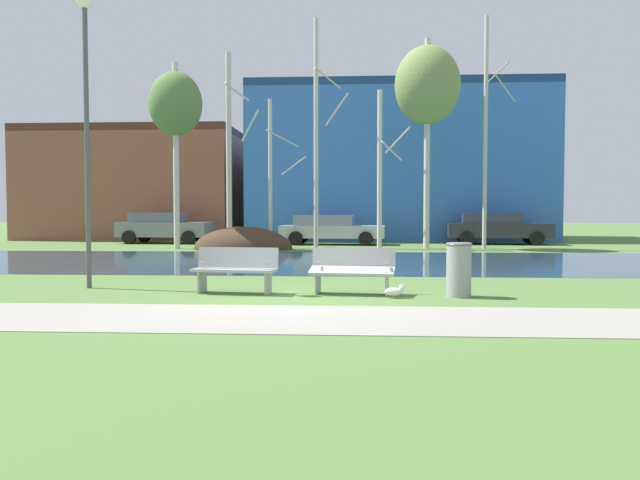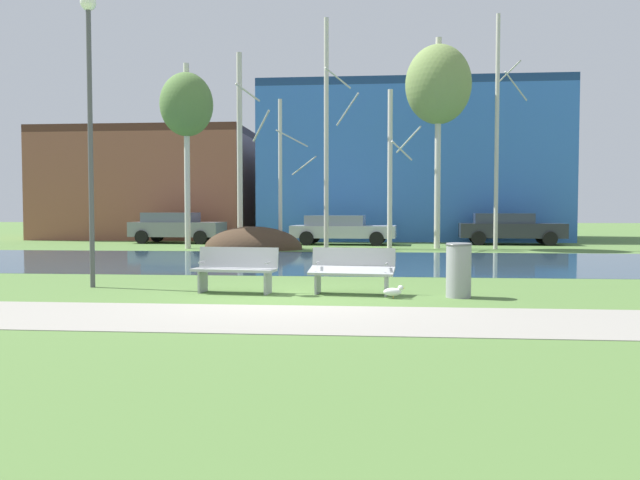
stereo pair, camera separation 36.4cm
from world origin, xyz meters
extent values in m
plane|color=#517538|center=(0.00, 10.00, 0.00)|extent=(120.00, 120.00, 0.00)
cube|color=gray|center=(0.00, -2.06, 0.01)|extent=(60.00, 2.48, 0.01)
cube|color=#284256|center=(0.00, 8.43, 0.00)|extent=(80.00, 8.93, 0.01)
ellipsoid|color=#423021|center=(-3.44, 14.42, 0.00)|extent=(4.01, 3.06, 1.85)
cube|color=#9EA0A3|center=(-1.12, 0.68, 0.45)|extent=(1.64, 0.66, 0.05)
cube|color=#9EA0A3|center=(-1.09, 0.96, 0.67)|extent=(1.60, 0.26, 0.40)
cube|color=#9EA0A3|center=(-1.77, 0.81, 0.23)|extent=(0.09, 0.43, 0.45)
cube|color=#9EA0A3|center=(-0.46, 0.67, 0.23)|extent=(0.09, 0.43, 0.45)
cylinder|color=#9EA0A3|center=(-1.77, 0.77, 0.59)|extent=(0.07, 0.28, 0.04)
cylinder|color=#9EA0A3|center=(-0.47, 0.63, 0.59)|extent=(0.07, 0.28, 0.04)
cube|color=#9EA0A3|center=(1.12, 0.68, 0.45)|extent=(1.64, 0.66, 0.15)
cube|color=#9EA0A3|center=(1.15, 0.96, 0.67)|extent=(1.60, 0.26, 0.40)
cube|color=#9EA0A3|center=(0.48, 0.81, 0.23)|extent=(0.09, 0.43, 0.45)
cube|color=#9EA0A3|center=(1.78, 0.67, 0.23)|extent=(0.09, 0.43, 0.45)
cylinder|color=#9EA0A3|center=(0.47, 0.77, 0.59)|extent=(0.07, 0.28, 0.04)
cylinder|color=#9EA0A3|center=(1.78, 0.63, 0.59)|extent=(0.07, 0.28, 0.04)
cylinder|color=gray|center=(3.08, 0.50, 0.50)|extent=(0.45, 0.45, 0.99)
torus|color=#545557|center=(3.08, 0.50, 0.96)|extent=(0.48, 0.48, 0.04)
ellipsoid|color=white|center=(1.88, 0.23, 0.12)|extent=(0.32, 0.15, 0.15)
sphere|color=white|center=(2.03, 0.23, 0.19)|extent=(0.10, 0.10, 0.10)
cone|color=gold|center=(2.08, 0.23, 0.19)|extent=(0.06, 0.03, 0.03)
cylinder|color=gold|center=(1.90, 0.20, 0.05)|extent=(0.01, 0.01, 0.10)
cylinder|color=gold|center=(1.90, 0.26, 0.05)|extent=(0.01, 0.01, 0.10)
cylinder|color=#4C4C51|center=(-4.25, 1.38, 2.82)|extent=(0.10, 0.10, 5.64)
sphere|color=white|center=(-4.25, 1.38, 5.79)|extent=(0.32, 0.32, 0.32)
cylinder|color=beige|center=(-6.23, 14.59, 3.79)|extent=(0.23, 0.23, 7.59)
ellipsoid|color=#567A3D|center=(-6.23, 14.59, 5.92)|extent=(2.17, 2.17, 2.60)
cylinder|color=beige|center=(-4.31, 15.88, 4.14)|extent=(0.23, 0.23, 8.29)
cylinder|color=beige|center=(-3.48, 16.45, 5.24)|extent=(1.03, 1.45, 1.20)
cylinder|color=beige|center=(-3.85, 15.41, 6.52)|extent=(0.93, 0.90, 0.66)
cylinder|color=beige|center=(-2.32, 14.38, 3.02)|extent=(0.16, 0.16, 6.04)
cylinder|color=beige|center=(-1.44, 14.99, 3.41)|extent=(1.22, 1.74, 0.67)
cylinder|color=beige|center=(-1.76, 13.80, 4.40)|extent=(1.15, 1.12, 0.58)
cylinder|color=beige|center=(-0.54, 15.36, 4.75)|extent=(0.19, 0.19, 9.49)
cylinder|color=beige|center=(0.30, 15.94, 5.83)|extent=(1.05, 1.48, 1.17)
cylinder|color=beige|center=(-0.02, 14.83, 6.92)|extent=(1.03, 1.00, 0.71)
cylinder|color=beige|center=(2.09, 15.22, 3.25)|extent=(0.20, 0.20, 6.50)
cylinder|color=beige|center=(2.86, 15.75, 4.51)|extent=(0.99, 1.41, 0.98)
cylinder|color=beige|center=(2.55, 14.74, 3.97)|extent=(0.90, 0.87, 0.74)
cylinder|color=beige|center=(4.05, 15.57, 4.32)|extent=(0.25, 0.25, 8.64)
ellipsoid|color=olive|center=(4.05, 15.57, 6.74)|extent=(2.69, 2.69, 3.23)
cylinder|color=#BCB7A8|center=(6.39, 15.37, 4.74)|extent=(0.17, 0.17, 9.47)
cylinder|color=#BCB7A8|center=(6.94, 15.75, 7.26)|extent=(0.73, 1.03, 0.69)
cylinder|color=#BCB7A8|center=(7.00, 14.74, 6.46)|extent=(1.12, 1.09, 0.99)
cube|color=slate|center=(-8.00, 18.85, 0.67)|extent=(4.47, 2.05, 0.70)
cube|color=slate|center=(-8.35, 18.87, 1.24)|extent=(2.54, 1.72, 0.46)
cylinder|color=black|center=(-6.51, 19.65, 0.32)|extent=(0.65, 0.26, 0.64)
cylinder|color=black|center=(-6.62, 17.87, 0.32)|extent=(0.65, 0.26, 0.64)
cylinder|color=black|center=(-9.38, 19.83, 0.32)|extent=(0.65, 0.26, 0.64)
cylinder|color=black|center=(-9.50, 18.05, 0.32)|extent=(0.65, 0.26, 0.64)
cube|color=#B2B5BC|center=(0.03, 18.22, 0.60)|extent=(4.88, 2.13, 0.56)
cube|color=gray|center=(-0.35, 18.24, 1.11)|extent=(2.77, 1.78, 0.47)
cylinder|color=black|center=(1.66, 19.04, 0.32)|extent=(0.65, 0.26, 0.64)
cylinder|color=black|center=(1.55, 17.20, 0.32)|extent=(0.65, 0.26, 0.64)
cylinder|color=black|center=(-1.48, 19.23, 0.32)|extent=(0.65, 0.26, 0.64)
cylinder|color=black|center=(-1.59, 17.40, 0.32)|extent=(0.65, 0.26, 0.64)
cube|color=#282B30|center=(7.74, 18.94, 0.65)|extent=(4.79, 2.05, 0.66)
cube|color=#2F3648|center=(7.36, 18.96, 1.21)|extent=(2.72, 1.71, 0.46)
cylinder|color=black|center=(9.34, 19.72, 0.32)|extent=(0.65, 0.26, 0.64)
cylinder|color=black|center=(9.23, 17.96, 0.32)|extent=(0.65, 0.26, 0.64)
cylinder|color=black|center=(6.25, 19.92, 0.32)|extent=(0.65, 0.26, 0.64)
cylinder|color=black|center=(6.14, 18.16, 0.32)|extent=(0.65, 0.26, 0.64)
cube|color=brown|center=(-11.24, 25.75, 2.83)|extent=(11.39, 9.91, 5.66)
cube|color=#4E2C21|center=(-11.24, 25.75, 5.86)|extent=(11.39, 9.91, 0.40)
cube|color=#3870C6|center=(3.33, 25.16, 3.89)|extent=(15.73, 9.13, 7.78)
cube|color=navy|center=(3.33, 25.16, 7.98)|extent=(15.73, 9.13, 0.40)
camera|label=1|loc=(1.26, -11.36, 1.59)|focal=36.09mm
camera|label=2|loc=(1.62, -11.34, 1.59)|focal=36.09mm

